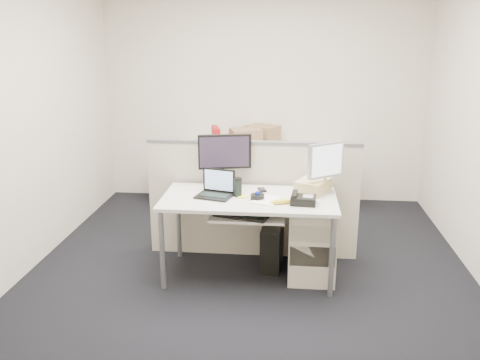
# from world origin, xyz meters

# --- Properties ---
(floor) EXTENTS (4.00, 4.50, 0.01)m
(floor) POSITION_xyz_m (0.00, 0.00, -0.01)
(floor) COLOR black
(floor) RESTS_ON ground
(wall_back) EXTENTS (4.00, 0.02, 2.70)m
(wall_back) POSITION_xyz_m (0.00, 2.25, 1.35)
(wall_back) COLOR beige
(wall_back) RESTS_ON ground
(wall_front) EXTENTS (4.00, 0.02, 2.70)m
(wall_front) POSITION_xyz_m (0.00, -2.25, 1.35)
(wall_front) COLOR beige
(wall_front) RESTS_ON ground
(wall_left) EXTENTS (0.02, 4.50, 2.70)m
(wall_left) POSITION_xyz_m (-2.00, 0.00, 1.35)
(wall_left) COLOR beige
(wall_left) RESTS_ON ground
(desk) EXTENTS (1.50, 0.75, 0.73)m
(desk) POSITION_xyz_m (0.00, 0.00, 0.66)
(desk) COLOR silver
(desk) RESTS_ON floor
(keyboard_tray) EXTENTS (0.62, 0.32, 0.02)m
(keyboard_tray) POSITION_xyz_m (0.00, -0.18, 0.62)
(keyboard_tray) COLOR silver
(keyboard_tray) RESTS_ON desk
(drawer_pedestal) EXTENTS (0.40, 0.55, 0.65)m
(drawer_pedestal) POSITION_xyz_m (0.55, 0.05, 0.33)
(drawer_pedestal) COLOR beige
(drawer_pedestal) RESTS_ON floor
(cubicle_partition) EXTENTS (2.00, 0.06, 1.10)m
(cubicle_partition) POSITION_xyz_m (0.00, 0.45, 0.55)
(cubicle_partition) COLOR #BCAE9B
(cubicle_partition) RESTS_ON floor
(back_counter) EXTENTS (2.00, 0.60, 0.72)m
(back_counter) POSITION_xyz_m (0.00, 1.93, 0.36)
(back_counter) COLOR beige
(back_counter) RESTS_ON floor
(monitor_main) EXTENTS (0.51, 0.29, 0.48)m
(monitor_main) POSITION_xyz_m (-0.25, 0.32, 0.97)
(monitor_main) COLOR black
(monitor_main) RESTS_ON desk
(monitor_small) EXTENTS (0.40, 0.36, 0.45)m
(monitor_small) POSITION_xyz_m (0.65, 0.18, 0.95)
(monitor_small) COLOR #B7B7BC
(monitor_small) RESTS_ON desk
(laptop) EXTENTS (0.34, 0.29, 0.22)m
(laptop) POSITION_xyz_m (-0.30, -0.02, 0.84)
(laptop) COLOR black
(laptop) RESTS_ON desk
(trackball) EXTENTS (0.15, 0.15, 0.05)m
(trackball) POSITION_xyz_m (0.07, -0.05, 0.75)
(trackball) COLOR black
(trackball) RESTS_ON desk
(desk_phone) EXTENTS (0.22, 0.19, 0.07)m
(desk_phone) POSITION_xyz_m (0.46, -0.13, 0.76)
(desk_phone) COLOR black
(desk_phone) RESTS_ON desk
(paper_stack) EXTENTS (0.26, 0.30, 0.01)m
(paper_stack) POSITION_xyz_m (0.15, -0.08, 0.74)
(paper_stack) COLOR white
(paper_stack) RESTS_ON desk
(sticky_pad) EXTENTS (0.09, 0.09, 0.01)m
(sticky_pad) POSITION_xyz_m (-0.05, 0.00, 0.74)
(sticky_pad) COLOR #F0F33C
(sticky_pad) RESTS_ON desk
(travel_mug) EXTENTS (0.07, 0.07, 0.15)m
(travel_mug) POSITION_xyz_m (-0.10, 0.02, 0.81)
(travel_mug) COLOR black
(travel_mug) RESTS_ON desk
(banana) EXTENTS (0.20, 0.10, 0.04)m
(banana) POSITION_xyz_m (0.28, -0.15, 0.75)
(banana) COLOR yellow
(banana) RESTS_ON desk
(cellphone) EXTENTS (0.09, 0.12, 0.01)m
(cellphone) POSITION_xyz_m (0.10, 0.20, 0.74)
(cellphone) COLOR black
(cellphone) RESTS_ON desk
(manila_folders) EXTENTS (0.34, 0.37, 0.11)m
(manila_folders) POSITION_xyz_m (0.55, 0.20, 0.79)
(manila_folders) COLOR #DAC874
(manila_folders) RESTS_ON desk
(keyboard) EXTENTS (0.48, 0.28, 0.02)m
(keyboard) POSITION_xyz_m (-0.05, -0.22, 0.64)
(keyboard) COLOR black
(keyboard) RESTS_ON keyboard_tray
(pc_tower_desk) EXTENTS (0.21, 0.45, 0.41)m
(pc_tower_desk) POSITION_xyz_m (0.20, 0.20, 0.20)
(pc_tower_desk) COLOR black
(pc_tower_desk) RESTS_ON floor
(pc_tower_spare_dark) EXTENTS (0.29, 0.44, 0.38)m
(pc_tower_spare_dark) POSITION_xyz_m (-1.05, 1.63, 0.19)
(pc_tower_spare_dark) COLOR black
(pc_tower_spare_dark) RESTS_ON floor
(pc_tower_spare_silver) EXTENTS (0.27, 0.51, 0.46)m
(pc_tower_spare_silver) POSITION_xyz_m (-1.30, 2.03, 0.23)
(pc_tower_spare_silver) COLOR #B7B7BC
(pc_tower_spare_silver) RESTS_ON floor
(cardboard_box_left) EXTENTS (0.42, 0.37, 0.27)m
(cardboard_box_left) POSITION_xyz_m (-0.19, 1.81, 0.85)
(cardboard_box_left) COLOR olive
(cardboard_box_left) RESTS_ON back_counter
(cardboard_box_right) EXTENTS (0.47, 0.44, 0.27)m
(cardboard_box_right) POSITION_xyz_m (0.00, 2.05, 0.85)
(cardboard_box_right) COLOR olive
(cardboard_box_right) RESTS_ON back_counter
(red_binder) EXTENTS (0.15, 0.30, 0.28)m
(red_binder) POSITION_xyz_m (-0.55, 1.83, 0.86)
(red_binder) COLOR #AE0E12
(red_binder) RESTS_ON back_counter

